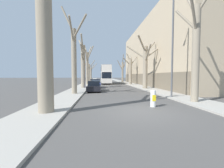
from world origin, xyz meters
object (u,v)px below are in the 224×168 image
Objects in this scene: street_tree_left_3 at (87,66)px; parked_car_0 at (94,86)px; double_decker_bus at (106,74)px; street_tree_right_2 at (130,69)px; street_tree_left_1 at (74,57)px; street_tree_left_2 at (83,64)px; street_tree_right_0 at (196,49)px; street_tree_right_3 at (123,70)px; lamp_post at (172,43)px; parked_car_1 at (95,84)px; street_tree_right_1 at (145,64)px; street_tree_left_5 at (91,73)px; street_tree_left_0 at (47,37)px; street_tree_left_4 at (89,72)px; traffic_bollard at (153,99)px.

street_tree_left_3 is 2.01× the size of parked_car_0.
street_tree_right_2 is at bearing -45.72° from double_decker_bus.
street_tree_left_1 is at bearing -90.29° from street_tree_left_3.
street_tree_left_2 is 1.01× the size of street_tree_right_0.
lamp_post reaches higher than street_tree_right_3.
street_tree_right_1 is at bearing -22.64° from parked_car_1.
street_tree_left_5 is at bearing 94.90° from parked_car_1.
street_tree_left_3 is 15.48m from street_tree_right_3.
street_tree_left_0 is 1.04× the size of street_tree_right_0.
street_tree_left_3 is 1.37× the size of street_tree_left_4.
parked_car_0 is 1.05× the size of parked_car_1.
double_decker_bus is (-5.43, 16.71, -1.28)m from street_tree_right_1.
street_tree_left_4 is 1.54× the size of parked_car_1.
street_tree_left_3 is 8.11m from street_tree_left_4.
street_tree_left_1 is at bearing 148.62° from street_tree_right_0.
street_tree_right_0 is at bearing -79.13° from double_decker_bus.
street_tree_right_1 is at bearing 90.45° from street_tree_right_0.
street_tree_right_1 is at bearing 31.49° from street_tree_left_1.
street_tree_right_1 is (9.76, -11.17, -0.38)m from street_tree_left_3.
double_decker_bus is at bearing 93.70° from traffic_bollard.
street_tree_left_5 is at bearing 104.22° from street_tree_right_0.
lamp_post is (9.47, -28.72, 1.88)m from street_tree_left_4.
parked_car_1 is at bearing 27.49° from street_tree_left_2.
street_tree_left_4 is 5.20m from double_decker_bus.
street_tree_left_2 is at bearing 167.18° from street_tree_right_1.
street_tree_left_2 is at bearing -89.83° from street_tree_left_5.
street_tree_left_0 is at bearing -98.12° from double_decker_bus.
street_tree_left_1 is 30.80m from street_tree_right_3.
street_tree_right_3 is 21.58m from parked_car_1.
street_tree_left_1 is at bearing 131.57° from traffic_bollard.
street_tree_right_2 is 12.01m from street_tree_right_3.
street_tree_left_3 is at bearing 89.96° from street_tree_left_2.
street_tree_right_3 is at bearing 90.07° from street_tree_right_0.
street_tree_right_1 is at bearing -71.99° from double_decker_bus.
street_tree_right_0 is (10.06, -31.30, 0.88)m from street_tree_left_4.
street_tree_right_1 is at bearing -70.06° from street_tree_left_5.
street_tree_right_2 is at bearing 45.21° from parked_car_1.
street_tree_right_0 is at bearing -89.82° from street_tree_right_2.
street_tree_left_4 is at bearing 140.99° from street_tree_right_2.
street_tree_right_2 is at bearing 89.89° from street_tree_right_1.
street_tree_left_2 is 24.92m from street_tree_left_5.
street_tree_right_0 is 1.00× the size of street_tree_right_3.
street_tree_right_0 reaches higher than traffic_bollard.
street_tree_left_2 is 13.24m from street_tree_right_2.
street_tree_right_3 is at bearing 68.47° from parked_car_1.
street_tree_left_0 is 10.64m from lamp_post.
street_tree_left_2 is (0.11, 16.64, -0.09)m from street_tree_left_0.
street_tree_right_0 is at bearing -62.80° from parked_car_1.
street_tree_right_1 is at bearing -48.86° from street_tree_left_3.
street_tree_left_5 reaches higher than double_decker_bus.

